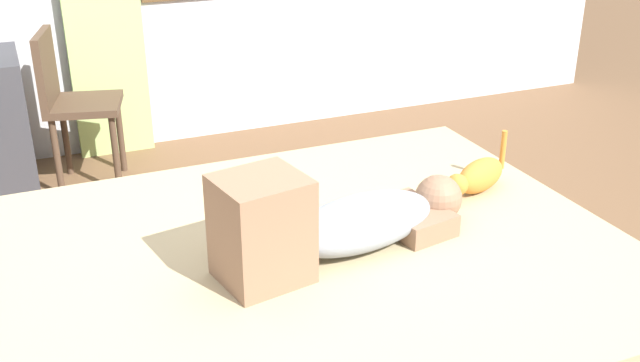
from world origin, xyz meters
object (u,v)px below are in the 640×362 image
Objects in this scene: cat at (478,176)px; chair_by_desk at (70,97)px; person_lying at (338,222)px; bed at (316,313)px.

cat is 0.39× the size of chair_by_desk.
person_lying is 2.78× the size of cat.
person_lying is 1.10× the size of chair_by_desk.
chair_by_desk reaches higher than bed.
chair_by_desk is (-0.58, 2.04, 0.26)m from bed.
chair_by_desk reaches higher than cat.
bed is 0.38m from person_lying.
chair_by_desk is (-0.63, 2.09, -0.11)m from person_lying.
person_lying is at bearing -162.34° from cat.
chair_by_desk is at bearing 106.91° from person_lying.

